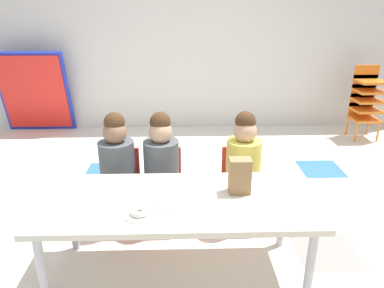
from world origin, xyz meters
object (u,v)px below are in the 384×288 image
(folded_activity_table, at_px, (35,93))
(donut_powdered_on_plate, at_px, (140,211))
(kid_chair_orange_stack, at_px, (366,98))
(paper_bag_brown, at_px, (240,176))
(seated_child_far_right, at_px, (243,159))
(paper_plate_near_edge, at_px, (140,214))
(seated_child_middle_seat, at_px, (161,160))
(paper_plate_center_table, at_px, (170,202))
(seated_child_near_camera, at_px, (117,161))
(craft_table, at_px, (177,206))

(folded_activity_table, height_order, donut_powdered_on_plate, folded_activity_table)
(kid_chair_orange_stack, relative_size, donut_powdered_on_plate, 8.52)
(kid_chair_orange_stack, relative_size, folded_activity_table, 0.85)
(kid_chair_orange_stack, bearing_deg, paper_bag_brown, -129.01)
(seated_child_far_right, bearing_deg, paper_plate_near_edge, -132.82)
(seated_child_middle_seat, bearing_deg, kid_chair_orange_stack, 38.07)
(folded_activity_table, distance_m, paper_plate_near_edge, 3.48)
(paper_bag_brown, bearing_deg, paper_plate_center_table, -164.81)
(folded_activity_table, bearing_deg, seated_child_near_camera, -57.56)
(kid_chair_orange_stack, height_order, paper_plate_near_edge, kid_chair_orange_stack)
(seated_child_middle_seat, distance_m, kid_chair_orange_stack, 3.15)
(paper_bag_brown, xyz_separation_m, paper_plate_center_table, (-0.42, -0.11, -0.11))
(paper_plate_center_table, bearing_deg, paper_bag_brown, 15.19)
(seated_child_far_right, distance_m, folded_activity_table, 3.31)
(seated_child_near_camera, bearing_deg, seated_child_middle_seat, -0.00)
(seated_child_near_camera, bearing_deg, folded_activity_table, 122.44)
(craft_table, height_order, paper_bag_brown, paper_bag_brown)
(seated_child_middle_seat, bearing_deg, paper_plate_near_edge, -96.25)
(seated_child_near_camera, height_order, seated_child_far_right, same)
(paper_plate_near_edge, height_order, paper_plate_center_table, same)
(kid_chair_orange_stack, xyz_separation_m, paper_plate_center_table, (-2.40, -2.56, 0.05))
(paper_bag_brown, relative_size, donut_powdered_on_plate, 2.04)
(paper_plate_near_edge, xyz_separation_m, paper_plate_center_table, (0.16, 0.13, 0.00))
(folded_activity_table, bearing_deg, kid_chair_orange_stack, -4.71)
(craft_table, bearing_deg, seated_child_near_camera, 127.84)
(kid_chair_orange_stack, bearing_deg, craft_table, -133.13)
(seated_child_near_camera, distance_m, donut_powdered_on_plate, 0.78)
(craft_table, relative_size, kid_chair_orange_stack, 1.76)
(paper_bag_brown, distance_m, paper_plate_near_edge, 0.64)
(seated_child_middle_seat, relative_size, folded_activity_table, 0.84)
(seated_child_near_camera, relative_size, folded_activity_table, 0.84)
(craft_table, distance_m, seated_child_near_camera, 0.73)
(seated_child_near_camera, height_order, paper_plate_center_table, seated_child_near_camera)
(seated_child_near_camera, relative_size, kid_chair_orange_stack, 1.00)
(craft_table, height_order, paper_plate_near_edge, paper_plate_near_edge)
(craft_table, height_order, seated_child_middle_seat, seated_child_middle_seat)
(seated_child_near_camera, height_order, paper_bag_brown, seated_child_near_camera)
(paper_plate_center_table, bearing_deg, seated_child_middle_seat, 97.26)
(craft_table, relative_size, paper_bag_brown, 7.38)
(seated_child_near_camera, relative_size, paper_plate_near_edge, 5.10)
(seated_child_near_camera, xyz_separation_m, seated_child_far_right, (0.93, 0.00, 0.00))
(paper_bag_brown, bearing_deg, donut_powdered_on_plate, -157.32)
(seated_child_near_camera, relative_size, seated_child_far_right, 1.00)
(kid_chair_orange_stack, bearing_deg, paper_plate_center_table, -133.18)
(seated_child_far_right, xyz_separation_m, folded_activity_table, (-2.39, 2.29, -0.02))
(seated_child_middle_seat, xyz_separation_m, paper_bag_brown, (0.50, -0.50, 0.11))
(kid_chair_orange_stack, bearing_deg, seated_child_far_right, -133.93)
(seated_child_far_right, bearing_deg, paper_plate_center_table, -130.70)
(seated_child_near_camera, xyz_separation_m, paper_bag_brown, (0.82, -0.50, 0.11))
(kid_chair_orange_stack, height_order, paper_bag_brown, kid_chair_orange_stack)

